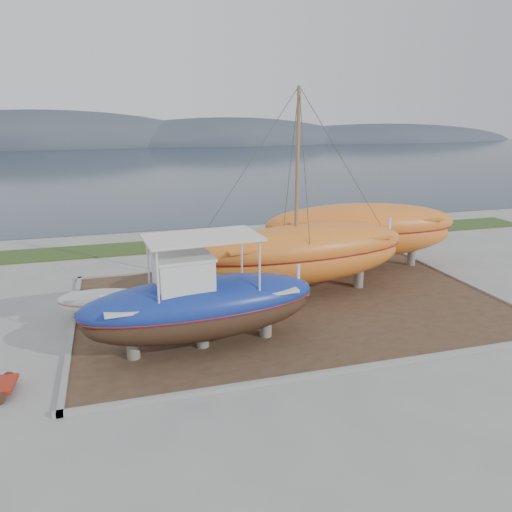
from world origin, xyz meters
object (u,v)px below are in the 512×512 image
object	(u,v)px
orange_bare_hull	(360,237)
orange_sailboat	(307,196)
white_dinghy	(107,305)
blue_caique	(201,293)

from	to	relation	value
orange_bare_hull	orange_sailboat	bearing A→B (deg)	-136.26
orange_sailboat	white_dinghy	bearing A→B (deg)	176.78
orange_bare_hull	blue_caique	bearing A→B (deg)	-136.19
orange_sailboat	orange_bare_hull	distance (m)	6.11
orange_sailboat	orange_bare_hull	size ratio (longest dim) A/B	0.97
orange_sailboat	orange_bare_hull	world-z (taller)	orange_sailboat
blue_caique	orange_sailboat	bearing A→B (deg)	30.91
white_dinghy	blue_caique	bearing A→B (deg)	-35.80
white_dinghy	orange_sailboat	size ratio (longest dim) A/B	0.39
blue_caique	orange_sailboat	distance (m)	7.16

